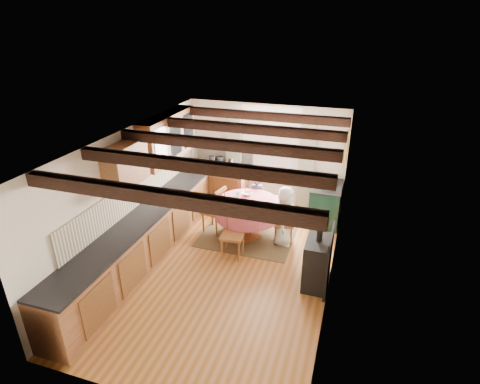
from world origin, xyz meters
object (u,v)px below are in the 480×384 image
(chair_right, at_px, (284,221))
(cast_iron_stove, at_px, (318,251))
(chair_near, at_px, (232,234))
(chair_left, at_px, (214,209))
(aga_range, at_px, (326,203))
(dining_table, at_px, (247,219))
(child_right, at_px, (285,216))
(child_far, at_px, (257,198))
(cup, at_px, (238,194))

(chair_right, xyz_separation_m, cast_iron_stove, (0.80, -1.17, 0.20))
(chair_near, height_order, cast_iron_stove, cast_iron_stove)
(chair_left, height_order, aga_range, chair_left)
(chair_left, relative_size, cast_iron_stove, 0.75)
(dining_table, relative_size, aga_range, 1.35)
(chair_right, relative_size, aga_range, 0.97)
(child_right, bearing_deg, cast_iron_stove, -138.14)
(child_far, distance_m, cup, 0.69)
(aga_range, bearing_deg, cast_iron_stove, -87.21)
(child_far, bearing_deg, chair_right, 127.18)
(dining_table, distance_m, chair_left, 0.74)
(child_far, relative_size, child_right, 0.86)
(dining_table, height_order, child_far, child_far)
(child_far, bearing_deg, chair_left, 38.24)
(chair_left, xyz_separation_m, cast_iron_stove, (2.27, -1.15, 0.17))
(chair_near, bearing_deg, cup, 99.39)
(chair_left, distance_m, child_far, 1.03)
(chair_right, height_order, cast_iron_stove, cast_iron_stove)
(chair_near, height_order, chair_right, chair_near)
(child_far, bearing_deg, dining_table, 83.03)
(child_far, relative_size, cup, 11.08)
(cast_iron_stove, distance_m, child_right, 1.35)
(chair_near, height_order, cup, chair_near)
(dining_table, height_order, child_right, child_right)
(dining_table, bearing_deg, cast_iron_stove, -36.49)
(chair_near, xyz_separation_m, child_far, (0.04, 1.54, 0.05))
(child_far, bearing_deg, aga_range, -175.14)
(chair_near, bearing_deg, child_far, 85.77)
(aga_range, xyz_separation_m, child_right, (-0.66, -1.15, 0.16))
(chair_left, relative_size, child_right, 0.82)
(chair_right, bearing_deg, child_far, 32.66)
(chair_left, xyz_separation_m, aga_range, (2.16, 1.10, -0.05))
(chair_near, relative_size, cup, 10.02)
(cup, bearing_deg, cast_iron_stove, -36.50)
(chair_near, xyz_separation_m, child_right, (0.83, 0.74, 0.13))
(child_far, xyz_separation_m, child_right, (0.79, -0.80, 0.09))
(cast_iron_stove, relative_size, child_right, 1.09)
(cup, bearing_deg, child_right, -12.45)
(chair_left, relative_size, child_far, 0.95)
(chair_right, distance_m, child_far, 1.06)
(aga_range, distance_m, cup, 1.97)
(chair_right, height_order, cup, chair_right)
(chair_right, relative_size, child_far, 0.90)
(chair_left, height_order, child_far, child_far)
(chair_right, xyz_separation_m, child_far, (-0.76, 0.74, 0.05))
(aga_range, bearing_deg, child_far, -166.54)
(chair_right, relative_size, cup, 9.92)
(cast_iron_stove, height_order, cup, cast_iron_stove)
(dining_table, xyz_separation_m, aga_range, (1.43, 1.12, 0.05))
(dining_table, relative_size, child_right, 1.07)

